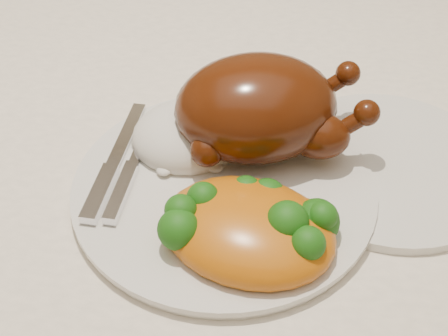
% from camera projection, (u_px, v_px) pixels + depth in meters
% --- Properties ---
extents(dining_table, '(1.60, 0.90, 0.76)m').
position_uv_depth(dining_table, '(148.00, 228.00, 0.67)').
color(dining_table, brown).
rests_on(dining_table, floor).
extents(tablecloth, '(1.73, 1.03, 0.18)m').
position_uv_depth(tablecloth, '(142.00, 179.00, 0.62)').
color(tablecloth, beige).
rests_on(tablecloth, dining_table).
extents(dinner_plate, '(0.27, 0.27, 0.01)m').
position_uv_depth(dinner_plate, '(224.00, 189.00, 0.56)').
color(dinner_plate, silver).
rests_on(dinner_plate, tablecloth).
extents(side_plate, '(0.27, 0.27, 0.01)m').
position_uv_depth(side_plate, '(388.00, 165.00, 0.58)').
color(side_plate, silver).
rests_on(side_plate, tablecloth).
extents(roast_chicken, '(0.20, 0.15, 0.09)m').
position_uv_depth(roast_chicken, '(261.00, 108.00, 0.56)').
color(roast_chicken, '#4B1C08').
rests_on(roast_chicken, dinner_plate).
extents(rice_mound, '(0.12, 0.12, 0.05)m').
position_uv_depth(rice_mound, '(188.00, 137.00, 0.59)').
color(rice_mound, white).
rests_on(rice_mound, dinner_plate).
extents(mac_and_cheese, '(0.16, 0.14, 0.06)m').
position_uv_depth(mac_and_cheese, '(254.00, 226.00, 0.50)').
color(mac_and_cheese, '#CE660D').
rests_on(mac_and_cheese, dinner_plate).
extents(cutlery, '(0.03, 0.16, 0.01)m').
position_uv_depth(cutlery, '(118.00, 174.00, 0.55)').
color(cutlery, silver).
rests_on(cutlery, dinner_plate).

